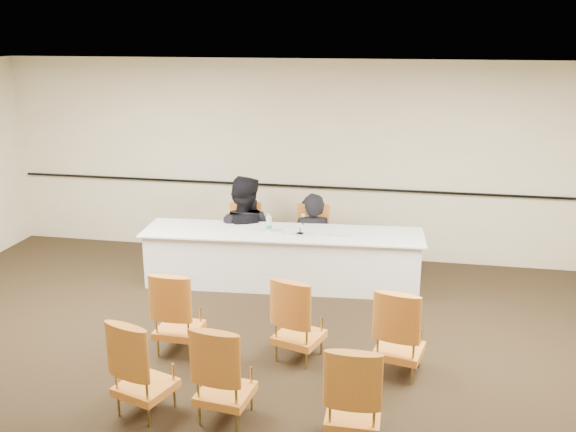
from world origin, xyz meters
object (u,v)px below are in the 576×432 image
object	(u,v)px
panelist_main_chair	(312,240)
microphone	(300,225)
coffee_cup	(335,232)
drinking_glass	(288,231)
aud_chair_back_mid	(225,371)
aud_chair_front_mid	(299,317)
aud_chair_back_left	(144,365)
panelist_second_chair	(243,237)
panelist_main	(312,251)
water_bottle	(269,223)
panel_table	(282,258)
aud_chair_front_right	(400,330)
aud_chair_front_left	(178,311)
panelist_second	(243,241)
aud_chair_back_right	(354,392)

from	to	relation	value
panelist_main_chair	microphone	xyz separation A→B (m)	(-0.06, -0.64, 0.41)
coffee_cup	drinking_glass	bearing A→B (deg)	-177.04
panelist_main_chair	aud_chair_back_mid	xyz separation A→B (m)	(-0.19, -3.81, 0.00)
aud_chair_front_mid	aud_chair_back_left	distance (m)	1.74
panelist_main_chair	drinking_glass	xyz separation A→B (m)	(-0.22, -0.70, 0.34)
panelist_second_chair	aud_chair_front_mid	world-z (taller)	same
aud_chair_back_left	panelist_main_chair	bearing A→B (deg)	94.57
panelist_main	water_bottle	world-z (taller)	panelist_main
panel_table	aud_chair_back_mid	xyz separation A→B (m)	(0.13, -3.22, 0.09)
aud_chair_front_right	water_bottle	bearing A→B (deg)	143.25
panelist_second_chair	aud_chair_front_mid	size ratio (longest dim) A/B	1.00
panelist_main	aud_chair_front_right	size ratio (longest dim) A/B	1.84
microphone	aud_chair_back_left	world-z (taller)	microphone
panelist_main_chair	microphone	distance (m)	0.76
microphone	aud_chair_front_left	xyz separation A→B (m)	(-0.98, -2.04, -0.41)
aud_chair_back_mid	panelist_main_chair	bearing A→B (deg)	94.22
coffee_cup	panelist_main_chair	bearing A→B (deg)	121.99
aud_chair_front_mid	panel_table	bearing A→B (deg)	123.86
panelist_second_chair	aud_chair_back_mid	xyz separation A→B (m)	(0.82, -3.74, 0.00)
aud_chair_front_right	aud_chair_back_mid	xyz separation A→B (m)	(-1.52, -1.11, 0.00)
microphone	water_bottle	xyz separation A→B (m)	(-0.43, 0.02, -0.00)
aud_chair_front_right	panelist_main	bearing A→B (deg)	128.22
aud_chair_front_mid	drinking_glass	bearing A→B (deg)	122.02
panel_table	aud_chair_front_mid	size ratio (longest dim) A/B	4.01
panelist_main_chair	aud_chair_front_mid	distance (m)	2.61
aud_chair_front_mid	aud_chair_back_mid	bearing A→B (deg)	-93.36
panelist_second	aud_chair_front_right	bearing A→B (deg)	134.77
panelist_second_chair	aud_chair_front_right	bearing A→B (deg)	-52.26
aud_chair_front_mid	aud_chair_front_right	distance (m)	1.06
microphone	aud_chair_back_right	distance (m)	3.48
drinking_glass	aud_chair_back_right	world-z (taller)	aud_chair_back_right
panelist_main	panel_table	bearing A→B (deg)	45.29
water_bottle	aud_chair_front_left	world-z (taller)	water_bottle
aud_chair_front_left	microphone	bearing A→B (deg)	66.10
aud_chair_front_right	aud_chair_back_right	xyz separation A→B (m)	(-0.35, -1.24, 0.00)
coffee_cup	aud_chair_back_right	bearing A→B (deg)	-80.17
panel_table	aud_chair_back_mid	size ratio (longest dim) A/B	4.01
microphone	aud_chair_front_right	size ratio (longest dim) A/B	0.27
panel_table	aud_chair_front_mid	distance (m)	2.09
panelist_second	panelist_second_chair	world-z (taller)	panelist_second
panelist_second	drinking_glass	xyz separation A→B (m)	(0.79, -0.63, 0.40)
panelist_main_chair	aud_chair_back_mid	distance (m)	3.81
panel_table	aud_chair_front_left	xyz separation A→B (m)	(-0.73, -2.09, 0.09)
panelist_main_chair	aud_chair_front_left	size ratio (longest dim) A/B	1.00
aud_chair_back_left	panelist_second_chair	bearing A→B (deg)	109.31
panelist_second_chair	microphone	size ratio (longest dim) A/B	3.75
aud_chair_back_left	panelist_main	bearing A→B (deg)	94.57
panel_table	aud_chair_front_right	bearing A→B (deg)	-55.91
microphone	panelist_second_chair	bearing A→B (deg)	156.33
panelist_main_chair	microphone	size ratio (longest dim) A/B	3.75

